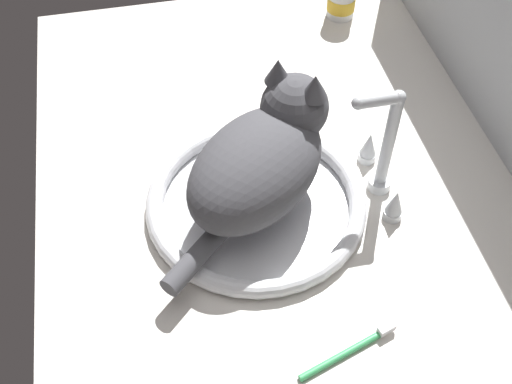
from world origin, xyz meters
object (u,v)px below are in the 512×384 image
(cat, at_px, (264,156))
(toothbrush, at_px, (350,350))
(sink_basin, at_px, (256,203))
(faucet, at_px, (383,155))

(cat, bearing_deg, toothbrush, 11.03)
(sink_basin, distance_m, faucet, 0.22)
(toothbrush, bearing_deg, faucet, 154.49)
(sink_basin, xyz_separation_m, faucet, (0.00, 0.21, 0.07))
(faucet, relative_size, cat, 0.65)
(sink_basin, bearing_deg, faucet, 90.00)
(cat, xyz_separation_m, toothbrush, (0.30, 0.06, -0.10))
(sink_basin, relative_size, toothbrush, 2.36)
(sink_basin, xyz_separation_m, toothbrush, (0.28, 0.08, -0.01))
(sink_basin, distance_m, cat, 0.10)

